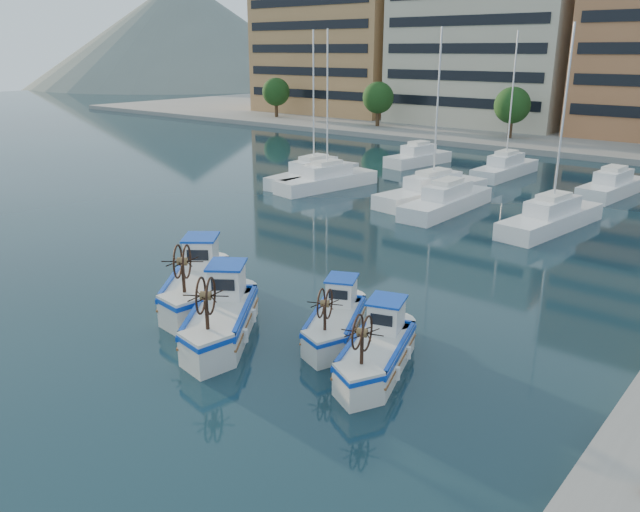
{
  "coord_description": "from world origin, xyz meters",
  "views": [
    {
      "loc": [
        14.59,
        -14.76,
        10.1
      ],
      "look_at": [
        -1.87,
        5.21,
        1.5
      ],
      "focal_mm": 35.0,
      "sensor_mm": 36.0,
      "label": 1
    }
  ],
  "objects_px": {
    "fishing_boat_b": "(222,314)",
    "fishing_boat_d": "(378,348)",
    "fishing_boat_c": "(336,319)",
    "fishing_boat_a": "(197,282)"
  },
  "relations": [
    {
      "from": "fishing_boat_b",
      "to": "fishing_boat_c",
      "type": "height_order",
      "value": "fishing_boat_b"
    },
    {
      "from": "fishing_boat_a",
      "to": "fishing_boat_b",
      "type": "xyz_separation_m",
      "value": [
        3.26,
        -1.56,
        -0.03
      ]
    },
    {
      "from": "fishing_boat_b",
      "to": "fishing_boat_c",
      "type": "distance_m",
      "value": 4.2
    },
    {
      "from": "fishing_boat_c",
      "to": "fishing_boat_b",
      "type": "bearing_deg",
      "value": -166.03
    },
    {
      "from": "fishing_boat_b",
      "to": "fishing_boat_d",
      "type": "xyz_separation_m",
      "value": [
        5.85,
        1.57,
        -0.11
      ]
    },
    {
      "from": "fishing_boat_c",
      "to": "fishing_boat_d",
      "type": "height_order",
      "value": "fishing_boat_d"
    },
    {
      "from": "fishing_boat_b",
      "to": "fishing_boat_c",
      "type": "xyz_separation_m",
      "value": [
        3.25,
        2.65,
        -0.16
      ]
    },
    {
      "from": "fishing_boat_b",
      "to": "fishing_boat_d",
      "type": "bearing_deg",
      "value": -20.88
    },
    {
      "from": "fishing_boat_a",
      "to": "fishing_boat_d",
      "type": "xyz_separation_m",
      "value": [
        9.11,
        0.01,
        -0.14
      ]
    },
    {
      "from": "fishing_boat_d",
      "to": "fishing_boat_a",
      "type": "bearing_deg",
      "value": 161.38
    }
  ]
}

